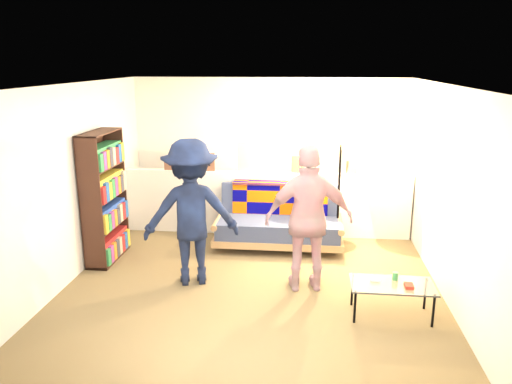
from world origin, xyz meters
TOP-DOWN VIEW (x-y plane):
  - ground at (0.00, 0.00)m, footprint 5.00×5.00m
  - room_shell at (0.00, 0.47)m, footprint 4.60×5.05m
  - half_wall_ledge at (0.00, 1.80)m, footprint 4.45×0.15m
  - ledge_decor at (-0.23, 1.78)m, footprint 2.97×0.02m
  - futon_sofa at (0.26, 1.29)m, footprint 1.86×0.91m
  - bookshelf at (-2.08, 0.56)m, footprint 0.29×0.88m
  - coffee_table at (1.58, -0.68)m, footprint 0.88×0.49m
  - floor_lamp at (1.10, 1.39)m, footprint 0.37×0.31m
  - person_left at (-0.74, -0.05)m, footprint 1.29×0.95m
  - person_right at (0.67, -0.10)m, footprint 1.07×0.56m

SIDE VIEW (x-z plane):
  - ground at x=0.00m, z-range 0.00..0.00m
  - coffee_table at x=1.58m, z-range 0.12..0.57m
  - futon_sofa at x=0.26m, z-range -0.03..0.77m
  - half_wall_ledge at x=0.00m, z-range 0.00..1.00m
  - bookshelf at x=-2.08m, z-range -0.06..1.71m
  - person_right at x=0.67m, z-range 0.00..1.75m
  - person_left at x=-0.74m, z-range 0.00..1.79m
  - floor_lamp at x=1.10m, z-range 0.33..1.93m
  - ledge_decor at x=-0.23m, z-range 0.95..1.40m
  - room_shell at x=0.00m, z-range 0.45..2.90m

